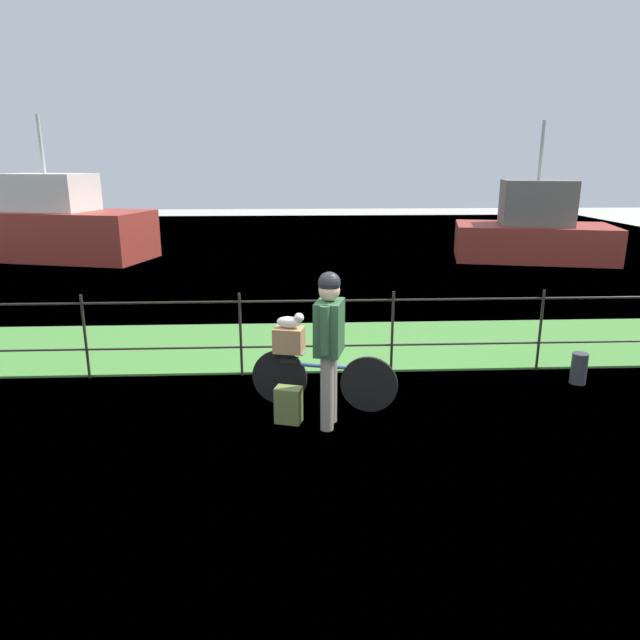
{
  "coord_description": "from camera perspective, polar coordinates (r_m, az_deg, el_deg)",
  "views": [
    {
      "loc": [
        -0.31,
        -5.39,
        2.75
      ],
      "look_at": [
        0.01,
        1.32,
        0.9
      ],
      "focal_mm": 32.35,
      "sensor_mm": 36.0,
      "label": 1
    }
  ],
  "objects": [
    {
      "name": "terrier_dog",
      "position": [
        6.5,
        -2.9,
        -0.13
      ],
      "size": [
        0.32,
        0.21,
        0.18
      ],
      "color": "silver",
      "rests_on": "wooden_crate"
    },
    {
      "name": "harbor_water",
      "position": [
        16.2,
        -1.66,
        5.61
      ],
      "size": [
        30.0,
        30.0,
        0.0
      ],
      "primitive_type": "plane",
      "color": "#60849E",
      "rests_on": "ground"
    },
    {
      "name": "wooden_crate",
      "position": [
        6.57,
        -3.09,
        -1.96
      ],
      "size": [
        0.38,
        0.32,
        0.28
      ],
      "primitive_type": "cube",
      "rotation": [
        0.0,
        0.0,
        -0.26
      ],
      "color": "#A87F51",
      "rests_on": "bicycle_main"
    },
    {
      "name": "grass_strip",
      "position": [
        8.92,
        -0.65,
        -2.47
      ],
      "size": [
        27.0,
        2.4,
        0.03
      ],
      "primitive_type": "cube",
      "color": "#478438",
      "rests_on": "ground"
    },
    {
      "name": "backpack_on_paving",
      "position": [
        6.33,
        -3.13,
        -8.39
      ],
      "size": [
        0.32,
        0.25,
        0.4
      ],
      "primitive_type": "cube",
      "rotation": [
        0.0,
        0.0,
        6.0
      ],
      "color": "olive",
      "rests_on": "ground"
    },
    {
      "name": "moored_boat_mid",
      "position": [
        18.68,
        -25.07,
        8.35
      ],
      "size": [
        6.1,
        3.62,
        4.03
      ],
      "color": "#9E3328",
      "rests_on": "ground"
    },
    {
      "name": "mooring_bollard",
      "position": [
        8.09,
        24.24,
        -4.39
      ],
      "size": [
        0.2,
        0.2,
        0.4
      ],
      "primitive_type": "cylinder",
      "color": "#38383D",
      "rests_on": "ground"
    },
    {
      "name": "ground_plane",
      "position": [
        6.06,
        0.48,
        -11.58
      ],
      "size": [
        60.0,
        60.0,
        0.0
      ],
      "primitive_type": "plane",
      "color": "#B2ADA3"
    },
    {
      "name": "moored_boat_near",
      "position": [
        17.9,
        20.39,
        8.23
      ],
      "size": [
        4.77,
        3.34,
        3.85
      ],
      "color": "#9E3328",
      "rests_on": "ground"
    },
    {
      "name": "cyclist_person",
      "position": [
        5.97,
        0.91,
        -1.63
      ],
      "size": [
        0.35,
        0.53,
        1.68
      ],
      "color": "gray",
      "rests_on": "ground"
    },
    {
      "name": "bicycle_main",
      "position": [
        6.63,
        0.19,
        -5.87
      ],
      "size": [
        1.65,
        0.47,
        0.65
      ],
      "color": "black",
      "rests_on": "ground"
    },
    {
      "name": "iron_fence",
      "position": [
        7.56,
        -0.31,
        -0.71
      ],
      "size": [
        18.04,
        0.04,
        1.12
      ],
      "color": "#28231E",
      "rests_on": "ground"
    }
  ]
}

